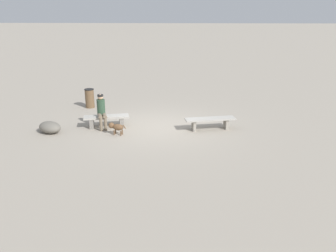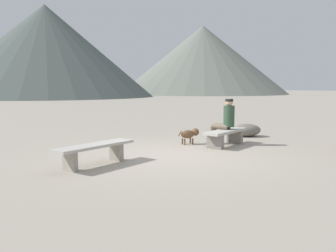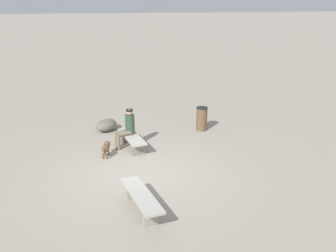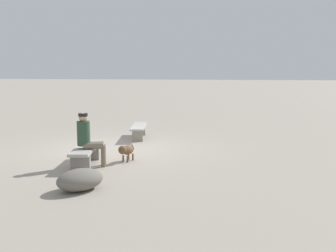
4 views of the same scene
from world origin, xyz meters
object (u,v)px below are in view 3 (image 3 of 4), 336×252
(bench_left, at_px, (142,198))
(bench_right, at_px, (132,140))
(seated_person, at_px, (127,126))
(boulder, at_px, (107,125))
(trash_bin, at_px, (202,119))
(dog, at_px, (106,148))

(bench_left, xyz_separation_m, bench_right, (3.89, -0.15, -0.04))
(seated_person, height_order, boulder, seated_person)
(trash_bin, distance_m, boulder, 3.47)
(bench_left, relative_size, dog, 2.94)
(bench_left, relative_size, boulder, 2.07)
(bench_right, distance_m, boulder, 2.05)
(boulder, bearing_deg, bench_right, -158.52)
(boulder, bearing_deg, trash_bin, -99.46)
(bench_left, bearing_deg, trash_bin, -40.56)
(dog, bearing_deg, seated_person, -34.52)
(bench_left, relative_size, seated_person, 1.50)
(trash_bin, xyz_separation_m, boulder, (0.57, 3.41, -0.23))
(bench_left, xyz_separation_m, seated_person, (4.03, -0.01, 0.38))
(trash_bin, bearing_deg, bench_right, 116.66)
(trash_bin, relative_size, boulder, 0.92)
(bench_right, relative_size, boulder, 1.88)
(bench_right, bearing_deg, seated_person, 32.07)
(bench_left, height_order, dog, bench_left)
(bench_left, height_order, bench_right, bench_left)
(trash_bin, bearing_deg, seated_person, 113.17)
(seated_person, xyz_separation_m, boulder, (1.77, 0.61, -0.51))
(bench_left, bearing_deg, seated_person, -12.44)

